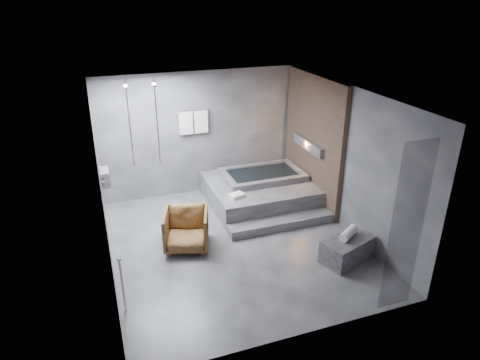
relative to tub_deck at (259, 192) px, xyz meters
name	(u,v)px	position (x,y,z in m)	size (l,w,h in m)	color
room	(252,150)	(-0.65, -1.21, 1.48)	(5.00, 5.04, 2.82)	#333336
tub_deck	(259,192)	(0.00, 0.00, 0.00)	(2.20, 2.00, 0.50)	#39393B
tub_step	(281,223)	(0.00, -1.18, -0.16)	(2.20, 0.36, 0.18)	#39393B
concrete_bench	(347,249)	(0.62, -2.59, -0.04)	(0.93, 0.51, 0.42)	#2D2E30
driftwood_chair	(186,229)	(-1.94, -1.25, 0.12)	(0.78, 0.81, 0.73)	#412710
rolled_towel	(349,233)	(0.65, -2.54, 0.25)	(0.16, 0.16, 0.45)	silver
deck_towel	(237,195)	(-0.73, -0.55, 0.29)	(0.29, 0.21, 0.08)	white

